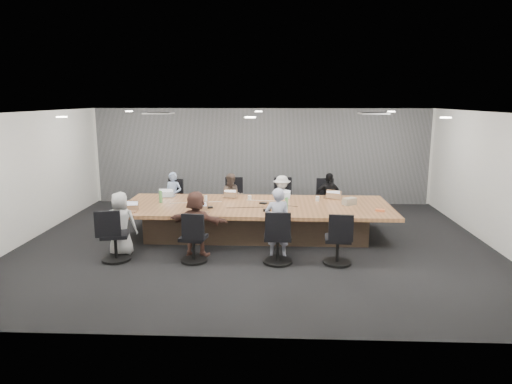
{
  "coord_description": "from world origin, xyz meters",
  "views": [
    {
      "loc": [
        0.44,
        -9.46,
        3.07
      ],
      "look_at": [
        0.0,
        0.4,
        1.05
      ],
      "focal_mm": 32.0,
      "sensor_mm": 36.0,
      "label": 1
    }
  ],
  "objects_px": {
    "person_4": "(121,224)",
    "laptop_2": "(282,197)",
    "laptop_3": "(331,197)",
    "laptop_4": "(129,212)",
    "person_0": "(173,196)",
    "bottle_green_left": "(161,197)",
    "chair_4": "(115,239)",
    "laptop_0": "(168,196)",
    "bottle_clear": "(206,200)",
    "stapler": "(267,210)",
    "person_2": "(282,199)",
    "canvas_bag": "(349,201)",
    "chair_1": "(233,201)",
    "snack_packet": "(380,210)",
    "chair_6": "(278,241)",
    "chair_2": "(282,202)",
    "chair_5": "(194,242)",
    "laptop_1": "(230,196)",
    "laptop_5": "(201,212)",
    "person_6": "(278,223)",
    "laptop_6": "(278,213)",
    "chair_0": "(177,202)",
    "chair_3": "(326,202)",
    "mug_brown": "(134,205)",
    "bottle_green_right": "(286,203)",
    "conference_table": "(256,219)",
    "person_3": "(328,197)",
    "person_5": "(196,224)",
    "chair_7": "(338,243)",
    "person_1": "(232,197)"
  },
  "relations": [
    {
      "from": "chair_3",
      "to": "person_6",
      "type": "distance_m",
      "value": 3.32
    },
    {
      "from": "person_4",
      "to": "person_6",
      "type": "height_order",
      "value": "person_6"
    },
    {
      "from": "person_6",
      "to": "laptop_6",
      "type": "height_order",
      "value": "person_6"
    },
    {
      "from": "laptop_3",
      "to": "chair_3",
      "type": "bearing_deg",
      "value": -75.11
    },
    {
      "from": "laptop_0",
      "to": "bottle_green_left",
      "type": "bearing_deg",
      "value": 88.43
    },
    {
      "from": "chair_4",
      "to": "laptop_0",
      "type": "relative_size",
      "value": 2.5
    },
    {
      "from": "person_2",
      "to": "mug_brown",
      "type": "xyz_separation_m",
      "value": [
        -3.24,
        -1.8,
        0.21
      ]
    },
    {
      "from": "chair_6",
      "to": "canvas_bag",
      "type": "height_order",
      "value": "canvas_bag"
    },
    {
      "from": "mug_brown",
      "to": "canvas_bag",
      "type": "height_order",
      "value": "canvas_bag"
    },
    {
      "from": "bottle_green_right",
      "to": "conference_table",
      "type": "bearing_deg",
      "value": 152.15
    },
    {
      "from": "bottle_green_right",
      "to": "snack_packet",
      "type": "relative_size",
      "value": 1.31
    },
    {
      "from": "chair_0",
      "to": "laptop_3",
      "type": "distance_m",
      "value": 4.06
    },
    {
      "from": "chair_5",
      "to": "laptop_1",
      "type": "height_order",
      "value": "chair_5"
    },
    {
      "from": "chair_0",
      "to": "bottle_clear",
      "type": "height_order",
      "value": "bottle_clear"
    },
    {
      "from": "person_6",
      "to": "stapler",
      "type": "height_order",
      "value": "person_6"
    },
    {
      "from": "laptop_0",
      "to": "laptop_3",
      "type": "xyz_separation_m",
      "value": [
        3.94,
        0.0,
        0.0
      ]
    },
    {
      "from": "chair_3",
      "to": "bottle_clear",
      "type": "relative_size",
      "value": 3.88
    },
    {
      "from": "chair_5",
      "to": "chair_6",
      "type": "xyz_separation_m",
      "value": [
        1.6,
        0.0,
        0.04
      ]
    },
    {
      "from": "chair_1",
      "to": "chair_6",
      "type": "height_order",
      "value": "chair_6"
    },
    {
      "from": "laptop_4",
      "to": "snack_packet",
      "type": "bearing_deg",
      "value": -3.53
    },
    {
      "from": "person_0",
      "to": "snack_packet",
      "type": "relative_size",
      "value": 6.64
    },
    {
      "from": "bottle_green_left",
      "to": "snack_packet",
      "type": "xyz_separation_m",
      "value": [
        4.84,
        -0.6,
        -0.12
      ]
    },
    {
      "from": "conference_table",
      "to": "chair_7",
      "type": "xyz_separation_m",
      "value": [
        1.61,
        -1.7,
        0.01
      ]
    },
    {
      "from": "bottle_clear",
      "to": "stapler",
      "type": "height_order",
      "value": "bottle_clear"
    },
    {
      "from": "laptop_5",
      "to": "snack_packet",
      "type": "height_order",
      "value": "snack_packet"
    },
    {
      "from": "person_4",
      "to": "person_5",
      "type": "relative_size",
      "value": 0.97
    },
    {
      "from": "chair_1",
      "to": "person_0",
      "type": "relative_size",
      "value": 0.69
    },
    {
      "from": "laptop_2",
      "to": "person_2",
      "type": "bearing_deg",
      "value": -80.59
    },
    {
      "from": "chair_0",
      "to": "laptop_0",
      "type": "xyz_separation_m",
      "value": [
        0.0,
        -0.9,
        0.37
      ]
    },
    {
      "from": "laptop_0",
      "to": "laptop_4",
      "type": "height_order",
      "value": "same"
    },
    {
      "from": "chair_2",
      "to": "person_5",
      "type": "height_order",
      "value": "person_5"
    },
    {
      "from": "person_0",
      "to": "bottle_green_left",
      "type": "bearing_deg",
      "value": -76.8
    },
    {
      "from": "chair_3",
      "to": "laptop_5",
      "type": "distance_m",
      "value": 3.83
    },
    {
      "from": "chair_0",
      "to": "person_4",
      "type": "distance_m",
      "value": 3.09
    },
    {
      "from": "person_4",
      "to": "laptop_2",
      "type": "bearing_deg",
      "value": -149.93
    },
    {
      "from": "chair_0",
      "to": "chair_7",
      "type": "bearing_deg",
      "value": 152.37
    },
    {
      "from": "chair_6",
      "to": "snack_packet",
      "type": "xyz_separation_m",
      "value": [
        2.17,
        1.21,
        0.32
      ]
    },
    {
      "from": "person_2",
      "to": "canvas_bag",
      "type": "distance_m",
      "value": 1.98
    },
    {
      "from": "chair_2",
      "to": "person_0",
      "type": "xyz_separation_m",
      "value": [
        -2.78,
        -0.35,
        0.19
      ]
    },
    {
      "from": "conference_table",
      "to": "person_2",
      "type": "xyz_separation_m",
      "value": [
        0.59,
        1.35,
        0.19
      ]
    },
    {
      "from": "conference_table",
      "to": "stapler",
      "type": "xyz_separation_m",
      "value": [
        0.25,
        -0.62,
        0.37
      ]
    },
    {
      "from": "laptop_1",
      "to": "bottle_clear",
      "type": "distance_m",
      "value": 0.99
    },
    {
      "from": "person_2",
      "to": "person_3",
      "type": "bearing_deg",
      "value": -4.5
    },
    {
      "from": "laptop_3",
      "to": "laptop_4",
      "type": "xyz_separation_m",
      "value": [
        -4.4,
        -1.6,
        0.0
      ]
    },
    {
      "from": "chair_5",
      "to": "person_2",
      "type": "xyz_separation_m",
      "value": [
        1.71,
        3.05,
        0.19
      ]
    },
    {
      "from": "chair_0",
      "to": "chair_2",
      "type": "distance_m",
      "value": 2.78
    },
    {
      "from": "person_3",
      "to": "bottle_green_left",
      "type": "bearing_deg",
      "value": -176.87
    },
    {
      "from": "person_1",
      "to": "person_5",
      "type": "bearing_deg",
      "value": -104.21
    },
    {
      "from": "chair_3",
      "to": "stapler",
      "type": "relative_size",
      "value": 5.4
    },
    {
      "from": "person_4",
      "to": "stapler",
      "type": "distance_m",
      "value": 2.98
    }
  ]
}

